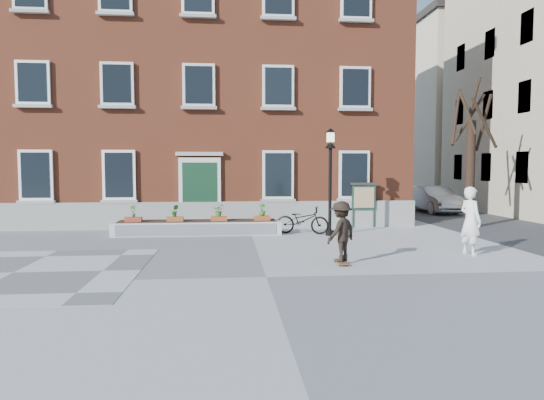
{
  "coord_description": "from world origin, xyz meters",
  "views": [
    {
      "loc": [
        -0.88,
        -10.97,
        2.55
      ],
      "look_at": [
        0.5,
        4.0,
        1.5
      ],
      "focal_mm": 32.0,
      "sensor_mm": 36.0,
      "label": 1
    }
  ],
  "objects": [
    {
      "name": "skateboarder",
      "position": [
        2.06,
        1.31,
        0.86
      ],
      "size": [
        1.15,
        1.1,
        1.65
      ],
      "color": "brown",
      "rests_on": "ground"
    },
    {
      "name": "checker_patch",
      "position": [
        -6.0,
        1.0,
        0.01
      ],
      "size": [
        6.0,
        6.0,
        0.01
      ],
      "primitive_type": "cube",
      "color": "#5E5E61",
      "rests_on": "ground"
    },
    {
      "name": "bystander",
      "position": [
        6.07,
        2.29,
        0.98
      ],
      "size": [
        0.66,
        0.82,
        1.97
      ],
      "primitive_type": "imported",
      "rotation": [
        0.0,
        0.0,
        1.86
      ],
      "color": "white",
      "rests_on": "ground"
    },
    {
      "name": "lamp_post",
      "position": [
        2.87,
        6.48,
        2.54
      ],
      "size": [
        0.4,
        0.4,
        3.93
      ],
      "color": "black",
      "rests_on": "ground"
    },
    {
      "name": "ground",
      "position": [
        0.0,
        0.0,
        0.0
      ],
      "size": [
        100.0,
        100.0,
        0.0
      ],
      "primitive_type": "plane",
      "color": "#9C9C9F",
      "rests_on": "ground"
    },
    {
      "name": "brick_building",
      "position": [
        -2.0,
        13.98,
        6.3
      ],
      "size": [
        18.4,
        10.85,
        12.6
      ],
      "color": "#984529",
      "rests_on": "ground"
    },
    {
      "name": "notice_board",
      "position": [
        4.78,
        8.73,
        1.26
      ],
      "size": [
        1.1,
        0.16,
        1.87
      ],
      "color": "#1B3625",
      "rests_on": "ground"
    },
    {
      "name": "bare_tree",
      "position": [
        9.01,
        8.01,
        2.79
      ],
      "size": [
        1.83,
        1.83,
        6.16
      ],
      "color": "black",
      "rests_on": "ground"
    },
    {
      "name": "planter_assembly",
      "position": [
        -1.99,
        7.18,
        0.31
      ],
      "size": [
        6.2,
        1.12,
        1.15
      ],
      "color": "silver",
      "rests_on": "ground"
    },
    {
      "name": "parked_car",
      "position": [
        10.44,
        14.77,
        0.73
      ],
      "size": [
        1.74,
        4.51,
        1.46
      ],
      "primitive_type": "imported",
      "rotation": [
        0.0,
        0.0,
        0.04
      ],
      "color": "#ACAFB1",
      "rests_on": "ground"
    },
    {
      "name": "bicycle",
      "position": [
        1.93,
        7.01,
        0.52
      ],
      "size": [
        2.1,
        1.27,
        1.04
      ],
      "primitive_type": "imported",
      "rotation": [
        0.0,
        0.0,
        1.26
      ],
      "color": "black",
      "rests_on": "ground"
    },
    {
      "name": "side_street",
      "position": [
        17.99,
        19.78,
        7.02
      ],
      "size": [
        15.2,
        36.0,
        14.5
      ],
      "color": "#3C3C3F",
      "rests_on": "ground"
    }
  ]
}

